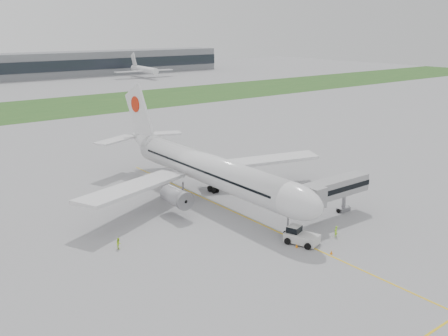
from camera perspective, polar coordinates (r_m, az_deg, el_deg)
ground at (r=82.04m, az=-0.13°, el=-4.46°), size 600.00×600.00×0.00m
apron_markings at (r=78.39m, az=2.10°, el=-5.46°), size 70.00×70.00×0.04m
grass_strip at (r=189.19m, az=-22.93°, el=5.99°), size 600.00×50.00×0.02m
airliner at (r=84.01m, az=-2.15°, el=0.09°), size 48.13×53.95×17.88m
pushback_tug at (r=69.34m, az=8.66°, el=-7.65°), size 4.13×5.04×2.29m
jet_bridge at (r=78.03m, az=12.35°, el=-2.36°), size 13.37×3.81×6.19m
safety_cone_left at (r=68.22m, az=8.31°, el=-8.77°), size 0.38×0.38×0.52m
safety_cone_right at (r=67.17m, az=12.18°, el=-9.39°), size 0.38×0.38×0.53m
ground_crew_near at (r=72.31m, az=12.66°, el=-7.07°), size 0.62×0.44×1.60m
ground_crew_far at (r=68.48m, az=-11.95°, el=-8.41°), size 0.78×0.88×1.51m
distant_aircraft_right at (r=294.04m, az=-9.06°, el=10.16°), size 36.97×33.25×13.22m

